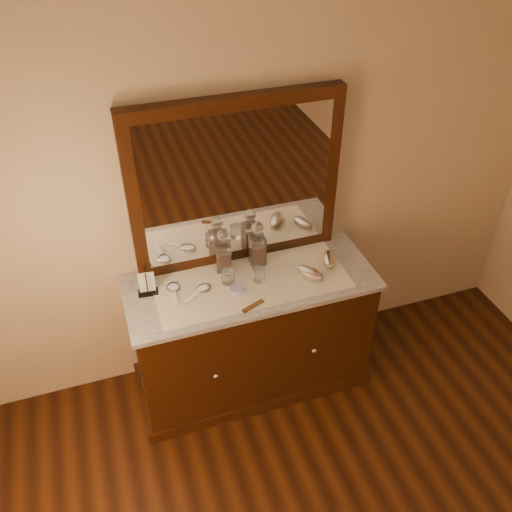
# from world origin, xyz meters

# --- Properties ---
(dresser_cabinet) EXTENTS (1.40, 0.55, 0.82)m
(dresser_cabinet) POSITION_xyz_m (0.00, 1.96, 0.41)
(dresser_cabinet) COLOR black
(dresser_cabinet) RESTS_ON floor
(dresser_plinth) EXTENTS (1.46, 0.59, 0.08)m
(dresser_plinth) POSITION_xyz_m (0.00, 1.96, 0.04)
(dresser_plinth) COLOR black
(dresser_plinth) RESTS_ON floor
(knob_left) EXTENTS (0.04, 0.04, 0.04)m
(knob_left) POSITION_xyz_m (-0.30, 1.67, 0.45)
(knob_left) COLOR silver
(knob_left) RESTS_ON dresser_cabinet
(knob_right) EXTENTS (0.04, 0.04, 0.04)m
(knob_right) POSITION_xyz_m (0.30, 1.67, 0.45)
(knob_right) COLOR silver
(knob_right) RESTS_ON dresser_cabinet
(marble_top) EXTENTS (1.44, 0.59, 0.03)m
(marble_top) POSITION_xyz_m (0.00, 1.96, 0.83)
(marble_top) COLOR silver
(marble_top) RESTS_ON dresser_cabinet
(mirror_frame) EXTENTS (1.20, 0.08, 1.00)m
(mirror_frame) POSITION_xyz_m (0.00, 2.20, 1.35)
(mirror_frame) COLOR black
(mirror_frame) RESTS_ON marble_top
(mirror_glass) EXTENTS (1.06, 0.01, 0.86)m
(mirror_glass) POSITION_xyz_m (0.00, 2.17, 1.35)
(mirror_glass) COLOR white
(mirror_glass) RESTS_ON marble_top
(lace_runner) EXTENTS (1.10, 0.45, 0.00)m
(lace_runner) POSITION_xyz_m (0.00, 1.94, 0.85)
(lace_runner) COLOR white
(lace_runner) RESTS_ON marble_top
(pin_dish) EXTENTS (0.09, 0.09, 0.02)m
(pin_dish) POSITION_xyz_m (-0.10, 1.90, 0.86)
(pin_dish) COLOR white
(pin_dish) RESTS_ON lace_runner
(comb) EXTENTS (0.14, 0.08, 0.01)m
(comb) POSITION_xyz_m (-0.06, 1.74, 0.86)
(comb) COLOR brown
(comb) RESTS_ON lace_runner
(napkin_rack) EXTENTS (0.12, 0.08, 0.17)m
(napkin_rack) POSITION_xyz_m (-0.57, 2.03, 0.92)
(napkin_rack) COLOR black
(napkin_rack) RESTS_ON marble_top
(decanter_left) EXTENTS (0.10, 0.10, 0.28)m
(decanter_left) POSITION_xyz_m (-0.11, 2.10, 0.96)
(decanter_left) COLOR #8E3614
(decanter_left) RESTS_ON lace_runner
(decanter_right) EXTENTS (0.09, 0.09, 0.29)m
(decanter_right) POSITION_xyz_m (0.09, 2.09, 0.97)
(decanter_right) COLOR #8E3614
(decanter_right) RESTS_ON lace_runner
(brush_near) EXTENTS (0.16, 0.19, 0.05)m
(brush_near) POSITION_xyz_m (0.34, 1.87, 0.88)
(brush_near) COLOR #917E59
(brush_near) RESTS_ON lace_runner
(brush_far) EXTENTS (0.12, 0.18, 0.04)m
(brush_far) POSITION_xyz_m (0.49, 1.95, 0.88)
(brush_far) COLOR #917E59
(brush_far) RESTS_ON lace_runner
(hand_mirror_outer) EXTENTS (0.08, 0.19, 0.02)m
(hand_mirror_outer) POSITION_xyz_m (-0.43, 2.01, 0.86)
(hand_mirror_outer) COLOR silver
(hand_mirror_outer) RESTS_ON lace_runner
(hand_mirror_inner) EXTENTS (0.19, 0.15, 0.02)m
(hand_mirror_inner) POSITION_xyz_m (-0.29, 1.95, 0.86)
(hand_mirror_inner) COLOR silver
(hand_mirror_inner) RESTS_ON lace_runner
(tumblers) EXTENTS (0.25, 0.11, 0.08)m
(tumblers) POSITION_xyz_m (-0.04, 1.96, 0.90)
(tumblers) COLOR white
(tumblers) RESTS_ON lace_runner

